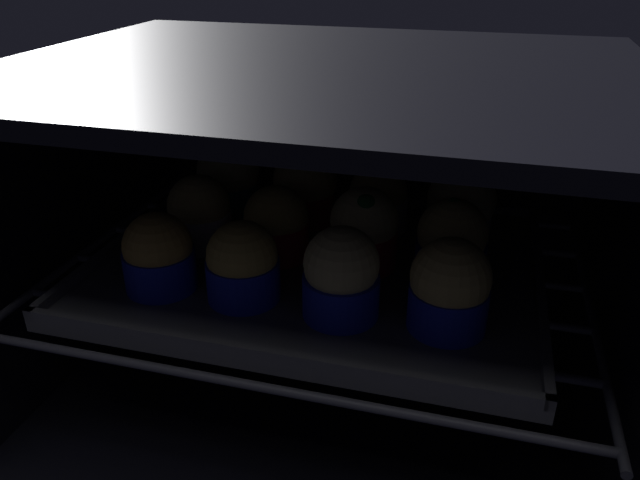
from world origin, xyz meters
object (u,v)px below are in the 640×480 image
at_px(muffin_row1_col0, 199,214).
at_px(muffin_row2_col0, 229,178).
at_px(muffin_row1_col2, 364,230).
at_px(muffin_row0_col0, 159,255).
at_px(muffin_row0_col3, 449,288).
at_px(baking_tray, 320,264).
at_px(muffin_row0_col1, 243,265).
at_px(muffin_row0_col2, 341,276).
at_px(muffin_row1_col3, 451,243).
at_px(muffin_row2_col3, 461,206).
at_px(muffin_row2_col1, 305,187).
at_px(muffin_row2_col2, 378,200).
at_px(muffin_row1_col1, 276,225).

relative_size(muffin_row1_col0, muffin_row2_col0, 0.87).
bearing_deg(muffin_row1_col2, muffin_row0_col0, -151.97).
distance_m(muffin_row0_col0, muffin_row0_col3, 0.27).
bearing_deg(baking_tray, muffin_row0_col1, -118.79).
height_order(muffin_row0_col1, muffin_row1_col0, muffin_row1_col0).
bearing_deg(muffin_row1_col2, muffin_row2_col0, 153.95).
height_order(muffin_row0_col0, muffin_row0_col2, muffin_row0_col2).
distance_m(baking_tray, muffin_row0_col0, 0.17).
relative_size(muffin_row1_col3, muffin_row2_col0, 0.94).
xyz_separation_m(muffin_row0_col1, muffin_row1_col3, (0.18, 0.09, 0.00)).
distance_m(muffin_row0_col0, muffin_row1_col0, 0.10).
relative_size(muffin_row2_col0, muffin_row2_col3, 1.06).
bearing_deg(muffin_row0_col2, muffin_row0_col1, 177.44).
bearing_deg(muffin_row2_col0, muffin_row0_col1, -63.73).
distance_m(muffin_row2_col1, muffin_row2_col2, 0.09).
height_order(muffin_row1_col0, muffin_row2_col0, muffin_row2_col0).
xyz_separation_m(muffin_row0_col0, muffin_row2_col0, (-0.01, 0.19, 0.01)).
bearing_deg(muffin_row1_col1, muffin_row1_col2, 1.91).
height_order(baking_tray, muffin_row1_col3, muffin_row1_col3).
distance_m(muffin_row2_col0, muffin_row2_col3, 0.28).
xyz_separation_m(muffin_row1_col2, muffin_row2_col1, (-0.09, 0.09, 0.00)).
bearing_deg(baking_tray, muffin_row1_col1, -178.65).
distance_m(muffin_row1_col0, muffin_row2_col0, 0.09).
bearing_deg(muffin_row0_col1, muffin_row2_col3, 43.82).
xyz_separation_m(muffin_row1_col0, muffin_row2_col2, (0.18, 0.09, -0.00)).
bearing_deg(muffin_row0_col1, muffin_row1_col3, 25.77).
bearing_deg(muffin_row0_col1, muffin_row2_col1, 88.05).
distance_m(muffin_row0_col1, muffin_row0_col3, 0.19).
bearing_deg(muffin_row1_col1, muffin_row0_col2, -45.30).
bearing_deg(muffin_row0_col3, baking_tray, 147.26).
bearing_deg(muffin_row1_col3, muffin_row0_col3, -86.58).
height_order(muffin_row1_col2, muffin_row2_col0, muffin_row2_col0).
xyz_separation_m(muffin_row0_col2, muffin_row2_col0, (-0.18, 0.19, 0.00)).
bearing_deg(muffin_row2_col1, muffin_row0_col1, -91.95).
height_order(muffin_row2_col1, muffin_row2_col3, muffin_row2_col1).
relative_size(baking_tray, muffin_row0_col1, 5.82).
relative_size(muffin_row0_col0, muffin_row2_col3, 0.90).
bearing_deg(muffin_row0_col3, muffin_row2_col1, 135.27).
relative_size(baking_tray, muffin_row1_col0, 5.64).
distance_m(baking_tray, muffin_row2_col1, 0.11).
xyz_separation_m(muffin_row0_col1, muffin_row2_col1, (0.01, 0.18, 0.01)).
distance_m(muffin_row1_col3, muffin_row2_col3, 0.09).
xyz_separation_m(muffin_row0_col3, muffin_row2_col3, (-0.00, 0.18, 0.00)).
bearing_deg(baking_tray, muffin_row1_col3, -0.81).
bearing_deg(muffin_row1_col1, muffin_row0_col3, -25.34).
xyz_separation_m(muffin_row0_col1, muffin_row2_col3, (0.19, 0.18, 0.01)).
xyz_separation_m(baking_tray, muffin_row1_col0, (-0.14, 0.00, 0.04)).
relative_size(muffin_row0_col1, muffin_row1_col0, 0.97).
bearing_deg(baking_tray, muffin_row2_col0, 146.50).
distance_m(baking_tray, muffin_row2_col2, 0.11).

